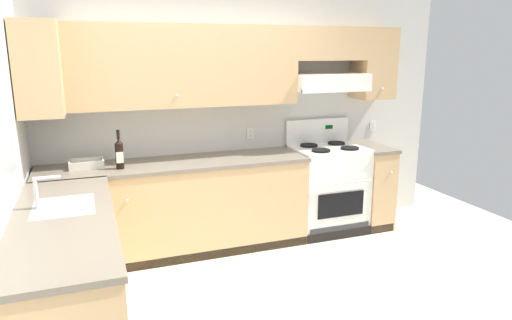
# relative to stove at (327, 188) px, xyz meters

# --- Properties ---
(ground_plane) EXTENTS (7.04, 7.04, 0.00)m
(ground_plane) POSITION_rel_stove_xyz_m (-1.36, -1.25, -0.48)
(ground_plane) COLOR beige
(wall_back) EXTENTS (4.68, 0.57, 2.55)m
(wall_back) POSITION_rel_stove_xyz_m (-0.97, 0.27, 1.00)
(wall_back) COLOR silver
(wall_back) RESTS_ON ground_plane
(counter_back_run) EXTENTS (3.60, 0.65, 0.91)m
(counter_back_run) POSITION_rel_stove_xyz_m (-1.40, -0.01, -0.03)
(counter_back_run) COLOR tan
(counter_back_run) RESTS_ON ground_plane
(counter_left_run) EXTENTS (0.63, 1.91, 1.13)m
(counter_left_run) POSITION_rel_stove_xyz_m (-2.61, -1.25, -0.02)
(counter_left_run) COLOR tan
(counter_left_run) RESTS_ON ground_plane
(stove) EXTENTS (0.76, 0.62, 1.20)m
(stove) POSITION_rel_stove_xyz_m (0.00, 0.00, 0.00)
(stove) COLOR white
(stove) RESTS_ON ground_plane
(wine_bottle) EXTENTS (0.07, 0.07, 0.35)m
(wine_bottle) POSITION_rel_stove_xyz_m (-2.16, -0.09, 0.57)
(wine_bottle) COLOR black
(wine_bottle) RESTS_ON counter_back_run
(bowl) EXTENTS (0.30, 0.21, 0.07)m
(bowl) POSITION_rel_stove_xyz_m (-2.44, 0.06, 0.46)
(bowl) COLOR beige
(bowl) RESTS_ON counter_back_run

